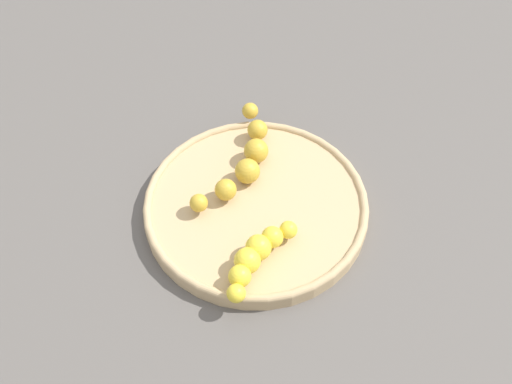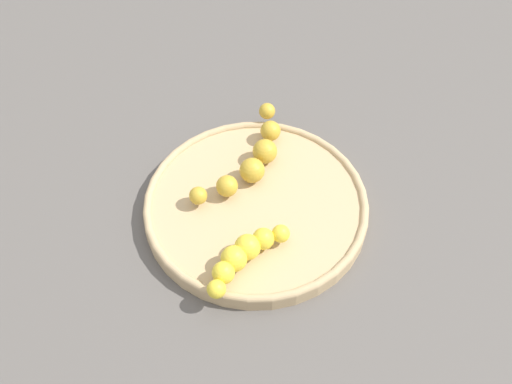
{
  "view_description": "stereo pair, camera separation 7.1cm",
  "coord_description": "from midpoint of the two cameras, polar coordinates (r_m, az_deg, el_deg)",
  "views": [
    {
      "loc": [
        -0.13,
        -0.42,
        0.59
      ],
      "look_at": [
        0.0,
        0.0,
        0.04
      ],
      "focal_mm": 41.97,
      "sensor_mm": 36.0,
      "label": 1
    },
    {
      "loc": [
        -0.06,
        -0.44,
        0.59
      ],
      "look_at": [
        0.0,
        0.0,
        0.04
      ],
      "focal_mm": 41.97,
      "sensor_mm": 36.0,
      "label": 2
    }
  ],
  "objects": [
    {
      "name": "ground_plane",
      "position": [
        0.74,
        2.74,
        -2.01
      ],
      "size": [
        2.4,
        2.4,
        0.0
      ],
      "primitive_type": "plane",
      "color": "#56514C"
    },
    {
      "name": "banana_spotted",
      "position": [
        0.75,
        2.23,
        3.1
      ],
      "size": [
        0.12,
        0.15,
        0.03
      ],
      "rotation": [
        0.0,
        0.0,
        5.63
      ],
      "color": "gold",
      "rests_on": "fruit_bowl"
    },
    {
      "name": "banana_yellow",
      "position": [
        0.66,
        1.85,
        -6.22
      ],
      "size": [
        0.1,
        0.08,
        0.03
      ],
      "rotation": [
        0.0,
        0.0,
        2.24
      ],
      "color": "yellow",
      "rests_on": "fruit_bowl"
    },
    {
      "name": "fruit_bowl",
      "position": [
        0.73,
        2.78,
        -1.44
      ],
      "size": [
        0.27,
        0.27,
        0.02
      ],
      "color": "tan",
      "rests_on": "ground_plane"
    }
  ]
}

